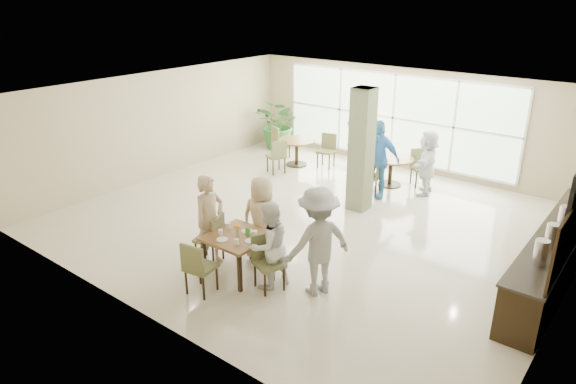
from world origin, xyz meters
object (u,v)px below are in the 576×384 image
Objects in this scene: teen_far at (262,219)px; round_table_right at (391,164)px; adult_standing at (358,135)px; adult_a at (377,159)px; teen_standing at (318,242)px; adult_b at (427,163)px; potted_plant at (280,124)px; teen_left at (210,221)px; teen_right at (269,245)px; buffet_counter at (557,252)px; main_table at (238,240)px; round_table_left at (297,146)px.

round_table_right is at bearing -108.40° from teen_far.
adult_standing reaches higher than round_table_right.
teen_far is 0.86× the size of adult_a.
teen_standing is 5.34m from adult_b.
potted_plant is 7.49m from teen_left.
teen_right is 6.70m from adult_standing.
round_table_right is 0.75× the size of teen_right.
teen_standing reaches higher than teen_far.
buffet_counter is 6.71m from adult_standing.
main_table is 0.94× the size of round_table_left.
buffet_counter is at bearing -29.54° from round_table_right.
round_table_left is (-2.88, 5.51, -0.10)m from main_table.
adult_standing is (-2.85, 6.02, 0.01)m from teen_standing.
buffet_counter is (4.47, 3.17, -0.11)m from main_table.
buffet_counter is 4.68m from adult_a.
adult_standing reaches higher than teen_far.
adult_standing is (-1.43, 0.70, 0.36)m from round_table_right.
teen_standing is (2.06, 0.42, 0.07)m from teen_left.
round_table_right is 1.00m from adult_a.
adult_a is at bearing -109.48° from teen_far.
main_table and round_table_right have the same top height.
teen_standing is at bearing -49.97° from round_table_left.
teen_standing is at bearing -8.30° from adult_b.
buffet_counter is at bearing 157.10° from teen_standing.
potted_plant is 0.99× the size of adult_b.
teen_left is 0.90× the size of adult_a.
round_table_right is 5.51m from teen_standing.
adult_b is at bearing 144.15° from buffet_counter.
teen_standing reaches higher than round_table_right.
buffet_counter reaches higher than teen_standing.
teen_left reaches higher than teen_far.
teen_left is at bearing -72.37° from teen_right.
round_table_right is 5.71m from teen_right.
teen_far is (-4.48, -2.49, 0.27)m from buffet_counter.
round_table_left is at bearing -34.89° from potted_plant.
adult_a is (-1.35, 4.40, 0.02)m from teen_standing.
buffet_counter is at bearing -17.65° from round_table_left.
adult_a is at bearing -158.53° from teen_right.
adult_b is at bearing -8.64° from potted_plant.
potted_plant is at bearing 148.37° from adult_a.
main_table and round_table_left have the same top height.
teen_right is at bearing -40.72° from teen_standing.
main_table is 0.66m from teen_left.
round_table_right is at bearing -103.29° from adult_b.
round_table_left is at bearing 25.21° from teen_left.
buffet_counter reaches higher than potted_plant.
teen_standing is at bearing -83.14° from adult_a.
round_table_right is 0.66× the size of teen_left.
round_table_left is 0.70× the size of teen_right.
buffet_counter reaches higher than teen_far.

